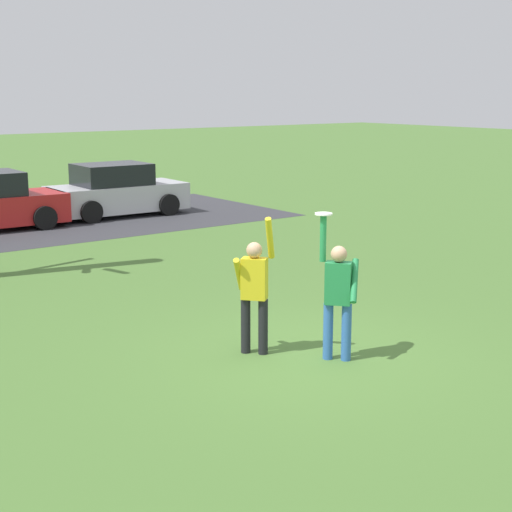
{
  "coord_description": "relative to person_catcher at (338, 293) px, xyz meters",
  "views": [
    {
      "loc": [
        -7.12,
        -8.2,
        3.76
      ],
      "look_at": [
        -0.18,
        1.03,
        1.32
      ],
      "focal_mm": 55.19,
      "sensor_mm": 36.0,
      "label": 1
    }
  ],
  "objects": [
    {
      "name": "ground_plane",
      "position": [
        -0.21,
        0.37,
        -0.98
      ],
      "size": [
        120.0,
        120.0,
        0.0
      ],
      "primitive_type": "plane",
      "color": "#4C7533"
    },
    {
      "name": "frisbee_disc",
      "position": [
        -0.14,
        0.17,
        1.11
      ],
      "size": [
        0.24,
        0.24,
        0.02
      ],
      "primitive_type": "cylinder",
      "color": "white",
      "rests_on": "person_catcher"
    },
    {
      "name": "parked_car_silver",
      "position": [
        3.59,
        13.79,
        -0.25
      ],
      "size": [
        4.15,
        2.13,
        1.59
      ],
      "rotation": [
        0.0,
        0.0,
        -0.03
      ],
      "color": "#BCBCC1",
      "rests_on": "ground_plane"
    },
    {
      "name": "person_defender",
      "position": [
        -0.77,
        0.93,
        -0.0
      ],
      "size": [
        0.64,
        0.66,
        2.05
      ],
      "rotation": [
        0.0,
        0.0,
        5.41
      ],
      "color": "black",
      "rests_on": "ground_plane"
    },
    {
      "name": "person_catcher",
      "position": [
        0.0,
        0.0,
        0.0
      ],
      "size": [
        0.54,
        0.57,
        2.08
      ],
      "rotation": [
        0.0,
        0.0,
        2.27
      ],
      "color": "#3366B7",
      "rests_on": "ground_plane"
    }
  ]
}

